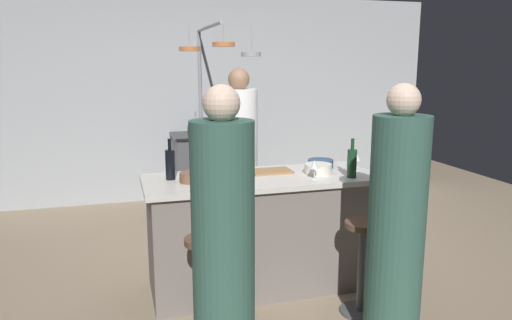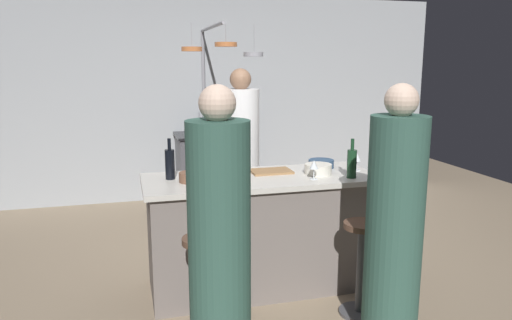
% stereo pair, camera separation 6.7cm
% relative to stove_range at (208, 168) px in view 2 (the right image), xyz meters
% --- Properties ---
extents(ground_plane, '(9.00, 9.00, 0.00)m').
position_rel_stove_range_xyz_m(ground_plane, '(0.00, -2.45, -0.45)').
color(ground_plane, gray).
extents(back_wall, '(6.40, 0.16, 2.60)m').
position_rel_stove_range_xyz_m(back_wall, '(0.00, 0.40, 0.85)').
color(back_wall, '#9EA3A8').
rests_on(back_wall, ground_plane).
extents(kitchen_island, '(1.80, 0.72, 0.90)m').
position_rel_stove_range_xyz_m(kitchen_island, '(0.00, -2.45, 0.01)').
color(kitchen_island, slate).
rests_on(kitchen_island, ground_plane).
extents(stove_range, '(0.80, 0.64, 0.89)m').
position_rel_stove_range_xyz_m(stove_range, '(0.00, 0.00, 0.00)').
color(stove_range, '#47474C').
rests_on(stove_range, ground_plane).
extents(chef, '(0.36, 0.36, 1.71)m').
position_rel_stove_range_xyz_m(chef, '(0.10, -1.38, 0.35)').
color(chef, white).
rests_on(chef, ground_plane).
extents(bar_stool_right, '(0.28, 0.28, 0.68)m').
position_rel_stove_range_xyz_m(bar_stool_right, '(0.55, -3.07, -0.07)').
color(bar_stool_right, '#4C4C51').
rests_on(bar_stool_right, ground_plane).
extents(guest_right, '(0.35, 0.35, 1.65)m').
position_rel_stove_range_xyz_m(guest_right, '(0.56, -3.45, 0.32)').
color(guest_right, '#33594C').
rests_on(guest_right, ground_plane).
extents(bar_stool_left, '(0.28, 0.28, 0.68)m').
position_rel_stove_range_xyz_m(bar_stool_left, '(-0.56, -3.07, -0.07)').
color(bar_stool_left, '#4C4C51').
rests_on(bar_stool_left, ground_plane).
extents(guest_left, '(0.35, 0.35, 1.65)m').
position_rel_stove_range_xyz_m(guest_left, '(-0.52, -3.45, 0.32)').
color(guest_left, '#33594C').
rests_on(guest_left, ground_plane).
extents(overhead_pot_rack, '(0.86, 1.36, 2.17)m').
position_rel_stove_range_xyz_m(overhead_pot_rack, '(0.02, -0.45, 1.21)').
color(overhead_pot_rack, gray).
rests_on(overhead_pot_rack, ground_plane).
extents(cutting_board, '(0.32, 0.22, 0.02)m').
position_rel_stove_range_xyz_m(cutting_board, '(0.12, -2.34, 0.46)').
color(cutting_board, '#997047').
rests_on(cutting_board, kitchen_island).
extents(pepper_mill, '(0.05, 0.05, 0.21)m').
position_rel_stove_range_xyz_m(pepper_mill, '(-0.40, -2.19, 0.56)').
color(pepper_mill, '#382319').
rests_on(pepper_mill, kitchen_island).
extents(wine_bottle_white, '(0.07, 0.07, 0.31)m').
position_rel_stove_range_xyz_m(wine_bottle_white, '(-0.38, -2.37, 0.58)').
color(wine_bottle_white, gray).
rests_on(wine_bottle_white, kitchen_island).
extents(wine_bottle_amber, '(0.07, 0.07, 0.29)m').
position_rel_stove_range_xyz_m(wine_bottle_amber, '(-0.23, -2.62, 0.56)').
color(wine_bottle_amber, brown).
rests_on(wine_bottle_amber, kitchen_island).
extents(wine_bottle_green, '(0.07, 0.07, 0.30)m').
position_rel_stove_range_xyz_m(wine_bottle_green, '(0.65, -2.67, 0.57)').
color(wine_bottle_green, '#193D23').
rests_on(wine_bottle_green, kitchen_island).
extents(wine_bottle_dark, '(0.07, 0.07, 0.31)m').
position_rel_stove_range_xyz_m(wine_bottle_dark, '(-0.68, -2.35, 0.57)').
color(wine_bottle_dark, black).
rests_on(wine_bottle_dark, kitchen_island).
extents(wine_glass_near_right_guest, '(0.07, 0.07, 0.15)m').
position_rel_stove_range_xyz_m(wine_glass_near_right_guest, '(0.36, -2.64, 0.56)').
color(wine_glass_near_right_guest, silver).
rests_on(wine_glass_near_right_guest, kitchen_island).
extents(wine_glass_by_chef, '(0.07, 0.07, 0.15)m').
position_rel_stove_range_xyz_m(wine_glass_by_chef, '(0.80, -2.46, 0.56)').
color(wine_glass_by_chef, silver).
rests_on(wine_glass_by_chef, kitchen_island).
extents(mixing_bowl_blue, '(0.21, 0.21, 0.07)m').
position_rel_stove_range_xyz_m(mixing_bowl_blue, '(0.57, -2.27, 0.49)').
color(mixing_bowl_blue, '#334C6B').
rests_on(mixing_bowl_blue, kitchen_island).
extents(mixing_bowl_wooden, '(0.18, 0.18, 0.07)m').
position_rel_stove_range_xyz_m(mixing_bowl_wooden, '(-0.54, -2.48, 0.49)').
color(mixing_bowl_wooden, brown).
rests_on(mixing_bowl_wooden, kitchen_island).
extents(mixing_bowl_ceramic, '(0.21, 0.21, 0.08)m').
position_rel_stove_range_xyz_m(mixing_bowl_ceramic, '(0.45, -2.49, 0.49)').
color(mixing_bowl_ceramic, silver).
rests_on(mixing_bowl_ceramic, kitchen_island).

